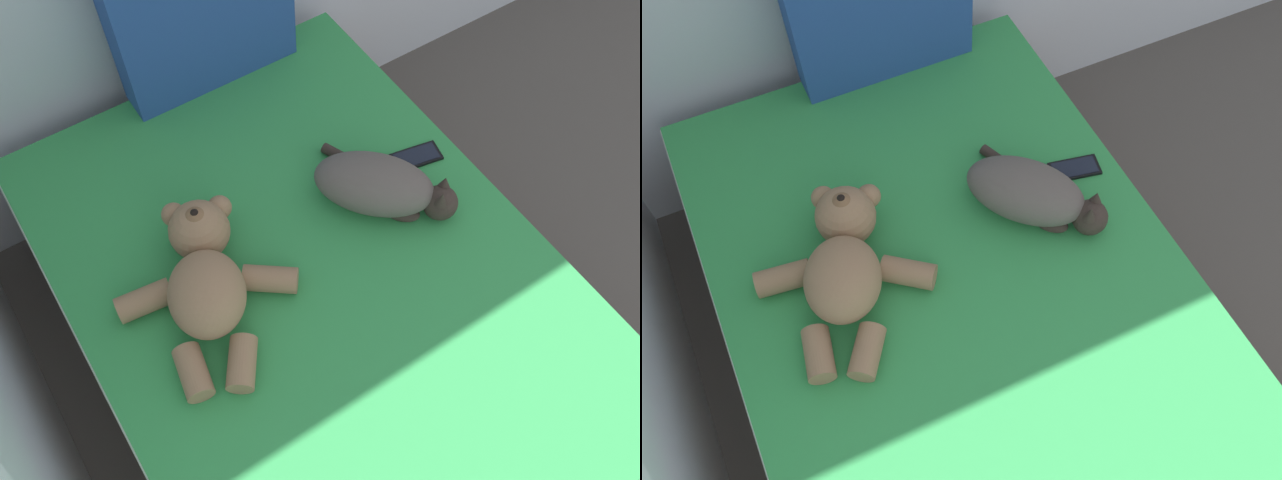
# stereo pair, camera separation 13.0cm
# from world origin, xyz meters

# --- Properties ---
(bed) EXTENTS (1.25, 2.07, 0.53)m
(bed) POSITION_xyz_m (0.80, 3.05, 0.26)
(bed) COLOR olive
(bed) RESTS_ON ground_plane
(patterned_cushion) EXTENTS (0.56, 0.12, 0.49)m
(patterned_cushion) POSITION_xyz_m (0.93, 4.00, 0.78)
(patterned_cushion) COLOR #264C99
(patterned_cushion) RESTS_ON bed
(cat) EXTENTS (0.37, 0.42, 0.15)m
(cat) POSITION_xyz_m (1.09, 3.30, 0.60)
(cat) COLOR #59514C
(cat) RESTS_ON bed
(teddy_bear) EXTENTS (0.46, 0.55, 0.18)m
(teddy_bear) POSITION_xyz_m (0.54, 3.31, 0.61)
(teddy_bear) COLOR #937051
(teddy_bear) RESTS_ON bed
(cell_phone) EXTENTS (0.16, 0.10, 0.01)m
(cell_phone) POSITION_xyz_m (1.27, 3.36, 0.54)
(cell_phone) COLOR black
(cell_phone) RESTS_ON bed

